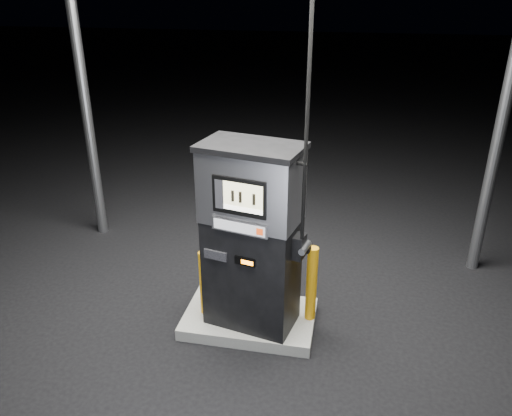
# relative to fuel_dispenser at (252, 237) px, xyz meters

# --- Properties ---
(ground) EXTENTS (80.00, 80.00, 0.00)m
(ground) POSITION_rel_fuel_dispenser_xyz_m (-0.05, 0.10, -1.29)
(ground) COLOR black
(ground) RESTS_ON ground
(pump_island) EXTENTS (1.60, 1.00, 0.15)m
(pump_island) POSITION_rel_fuel_dispenser_xyz_m (-0.05, 0.10, -1.22)
(pump_island) COLOR slate
(pump_island) RESTS_ON ground
(fuel_dispenser) EXTENTS (1.28, 0.87, 4.61)m
(fuel_dispenser) POSITION_rel_fuel_dispenser_xyz_m (0.00, 0.00, 0.00)
(fuel_dispenser) COLOR black
(fuel_dispenser) RESTS_ON pump_island
(bollard_left) EXTENTS (0.15, 0.15, 0.85)m
(bollard_left) POSITION_rel_fuel_dispenser_xyz_m (-0.60, 0.04, -0.72)
(bollard_left) COLOR orange
(bollard_left) RESTS_ON pump_island
(bollard_right) EXTENTS (0.13, 0.13, 0.97)m
(bollard_right) POSITION_rel_fuel_dispenser_xyz_m (0.69, 0.18, -0.66)
(bollard_right) COLOR orange
(bollard_right) RESTS_ON pump_island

